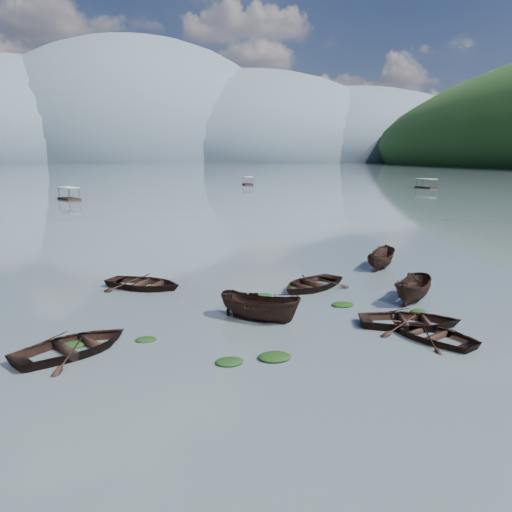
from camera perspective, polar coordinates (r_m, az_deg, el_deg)
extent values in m
plane|color=#4A565C|center=(18.48, 6.38, -13.34)|extent=(2400.00, 2400.00, 0.00)
ellipsoid|color=#475666|center=(951.06, -25.54, 9.68)|extent=(520.00, 520.00, 280.00)
ellipsoid|color=#475666|center=(917.83, -13.25, 10.45)|extent=(520.00, 520.00, 340.00)
ellipsoid|color=#475666|center=(927.53, -0.61, 10.75)|extent=(520.00, 520.00, 260.00)
ellipsoid|color=#475666|center=(972.02, 10.11, 10.60)|extent=(520.00, 520.00, 220.00)
imported|color=black|center=(21.50, -20.10, -10.36)|extent=(5.79, 5.54, 0.98)
imported|color=black|center=(24.03, 0.44, -7.37)|extent=(4.30, 3.73, 1.61)
imported|color=black|center=(23.01, 19.32, -8.88)|extent=(4.38, 4.85, 0.82)
imported|color=black|center=(24.24, 17.17, -7.72)|extent=(5.26, 4.29, 0.95)
imported|color=black|center=(28.40, 17.49, -4.96)|extent=(3.88, 4.09, 1.58)
imported|color=black|center=(30.51, -12.69, -3.60)|extent=(5.85, 5.37, 0.99)
imported|color=black|center=(29.88, 6.28, -3.70)|extent=(5.81, 5.57, 0.98)
imported|color=black|center=(36.21, 14.00, -1.33)|extent=(3.67, 4.13, 1.56)
ellipsoid|color=black|center=(22.25, -20.15, -9.63)|extent=(1.00, 0.82, 0.22)
ellipsoid|color=black|center=(19.33, -3.06, -12.14)|extent=(1.09, 0.87, 0.24)
ellipsoid|color=black|center=(19.71, 2.13, -11.66)|extent=(1.30, 1.04, 0.28)
ellipsoid|color=black|center=(26.59, 18.06, -6.09)|extent=(0.79, 0.67, 0.18)
ellipsoid|color=black|center=(26.71, 9.88, -5.62)|extent=(1.17, 0.93, 0.24)
ellipsoid|color=black|center=(22.04, -12.48, -9.39)|extent=(0.89, 0.72, 0.19)
ellipsoid|color=black|center=(28.10, 0.88, -4.60)|extent=(0.94, 0.78, 0.20)
ellipsoid|color=black|center=(29.81, 4.88, -3.71)|extent=(1.20, 0.96, 0.26)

